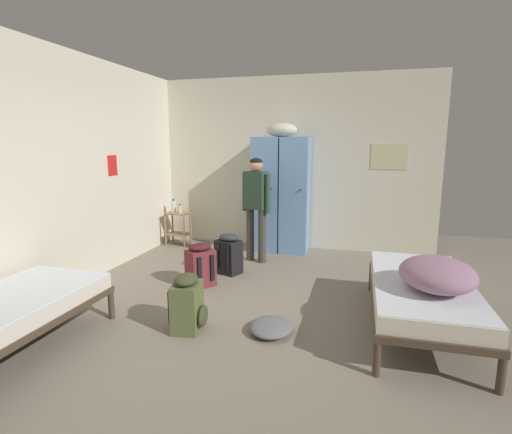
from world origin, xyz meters
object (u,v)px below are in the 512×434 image
object	(u,v)px
backpack_maroon	(200,266)
bedding_heap	(437,274)
bed_right	(421,291)
locker_bank	(281,192)
backpack_olive	(188,304)
backpack_black	(229,255)
shelf_unit	(178,225)
water_bottle	(174,206)
lotion_bottle	(180,209)
clothes_pile_grey	(271,327)
person_traveler	(256,200)

from	to	relation	value
backpack_maroon	bedding_heap	bearing A→B (deg)	-16.42
bed_right	locker_bank	bearing A→B (deg)	127.25
backpack_olive	backpack_black	distance (m)	1.69
shelf_unit	bed_right	world-z (taller)	shelf_unit
water_bottle	lotion_bottle	world-z (taller)	water_bottle
backpack_maroon	clothes_pile_grey	world-z (taller)	backpack_maroon
locker_bank	shelf_unit	xyz separation A→B (m)	(-1.81, -0.11, -0.62)
bed_right	backpack_black	world-z (taller)	backpack_black
bed_right	backpack_maroon	bearing A→B (deg)	168.01
locker_bank	bed_right	distance (m)	3.09
shelf_unit	clothes_pile_grey	world-z (taller)	shelf_unit
backpack_maroon	clothes_pile_grey	xyz separation A→B (m)	(1.13, -0.97, -0.21)
water_bottle	backpack_black	world-z (taller)	water_bottle
shelf_unit	backpack_black	xyz separation A→B (m)	(1.36, -1.23, -0.09)
backpack_maroon	backpack_black	size ratio (longest dim) A/B	1.00
shelf_unit	person_traveler	world-z (taller)	person_traveler
backpack_maroon	backpack_black	bearing A→B (deg)	71.38
lotion_bottle	backpack_olive	world-z (taller)	lotion_bottle
locker_bank	backpack_maroon	size ratio (longest dim) A/B	3.76
bed_right	person_traveler	xyz separation A→B (m)	(-2.07, 1.71, 0.55)
bedding_heap	backpack_black	world-z (taller)	bedding_heap
water_bottle	backpack_black	xyz separation A→B (m)	(1.44, -1.25, -0.42)
bed_right	backpack_maroon	distance (m)	2.53
backpack_black	person_traveler	bearing A→B (deg)	71.37
clothes_pile_grey	backpack_olive	bearing A→B (deg)	-168.74
lotion_bottle	water_bottle	bearing A→B (deg)	158.20
water_bottle	backpack_black	size ratio (longest dim) A/B	0.43
bed_right	bedding_heap	bearing A→B (deg)	-70.17
bedding_heap	backpack_olive	size ratio (longest dim) A/B	1.38
bed_right	backpack_maroon	size ratio (longest dim) A/B	3.45
shelf_unit	clothes_pile_grey	xyz separation A→B (m)	(2.30, -2.75, -0.29)
backpack_olive	person_traveler	bearing A→B (deg)	88.90
backpack_maroon	clothes_pile_grey	bearing A→B (deg)	-40.70
water_bottle	clothes_pile_grey	distance (m)	3.71
water_bottle	lotion_bottle	bearing A→B (deg)	-21.80
water_bottle	lotion_bottle	distance (m)	0.16
person_traveler	clothes_pile_grey	world-z (taller)	person_traveler
shelf_unit	backpack_olive	distance (m)	3.29
locker_bank	backpack_olive	distance (m)	3.11
lotion_bottle	bedding_heap	bearing A→B (deg)	-34.31
bedding_heap	backpack_black	distance (m)	2.73
locker_bank	bed_right	xyz separation A→B (m)	(1.84, -2.42, -0.59)
bedding_heap	lotion_bottle	distance (m)	4.43
shelf_unit	lotion_bottle	xyz separation A→B (m)	(0.07, -0.04, 0.30)
bedding_heap	backpack_black	bearing A→B (deg)	151.01
water_bottle	backpack_olive	bearing A→B (deg)	-61.19
backpack_maroon	bed_right	bearing A→B (deg)	-11.99
shelf_unit	locker_bank	bearing A→B (deg)	3.41
bedding_heap	clothes_pile_grey	xyz separation A→B (m)	(-1.43, -0.22, -0.58)
shelf_unit	bedding_heap	world-z (taller)	bedding_heap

